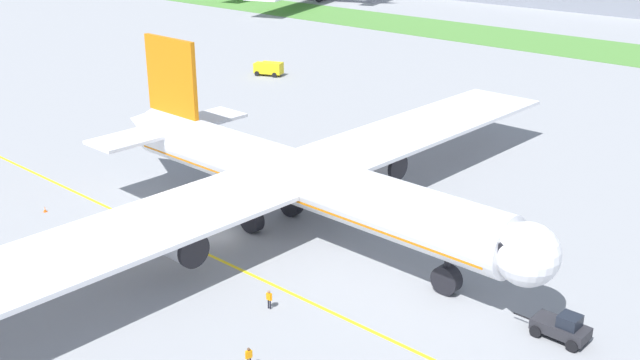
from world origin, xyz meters
name	(u,v)px	position (x,y,z in m)	size (l,w,h in m)	color
ground_plane	(220,236)	(0.00, 0.00, 0.00)	(600.00, 600.00, 0.00)	gray
apron_taxi_line	(192,247)	(0.00, -3.33, 0.00)	(280.00, 0.36, 0.01)	yellow
airliner_foreground	(291,177)	(4.39, 5.51, 5.68)	(54.01, 86.12, 16.73)	white
pushback_tug	(562,327)	(32.42, 5.28, 0.99)	(5.87, 2.38, 2.17)	#26262B
ground_crew_wingwalker_port	(269,298)	(13.34, -6.22, 0.98)	(0.56, 0.28, 1.61)	black
ground_crew_marshaller_front	(249,356)	(18.02, -12.69, 0.97)	(0.33, 0.55, 1.60)	black
ground_crew_wingwalker_starboard	(291,178)	(-4.02, 13.97, 1.05)	(0.50, 0.49, 1.72)	black
traffic_cone_starboard_wing	(45,209)	(-17.88, -8.36, 0.28)	(0.36, 0.36, 0.58)	#F2590C
service_truck_baggage_loader	(269,68)	(-46.19, 51.19, 1.40)	(5.60, 3.98, 2.48)	yellow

